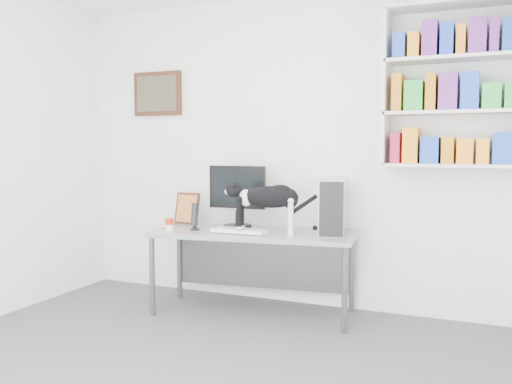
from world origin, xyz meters
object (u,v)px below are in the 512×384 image
leaning_print (187,208)px  soup_can (169,225)px  keyboard (240,231)px  speaker (195,216)px  pc_tower (332,206)px  cat (268,209)px  desk (253,273)px  bookshelf (453,85)px  monitor (238,196)px

leaning_print → soup_can: leaning_print is taller
keyboard → speaker: size_ratio=1.90×
pc_tower → cat: size_ratio=0.66×
desk → speaker: size_ratio=6.97×
bookshelf → leaning_print: bearing=-176.2°
monitor → soup_can: (-0.44, -0.40, -0.22)m
keyboard → pc_tower: size_ratio=1.03×
keyboard → soup_can: bearing=-167.0°
desk → monitor: 0.67m
monitor → pc_tower: (0.84, 0.01, -0.05)m
pc_tower → desk: bearing=-177.6°
bookshelf → speaker: 2.29m
keyboard → leaning_print: leaning_print is taller
monitor → pc_tower: monitor is taller
bookshelf → speaker: bookshelf is taller
pc_tower → speaker: pc_tower is taller
bookshelf → soup_can: bookshelf is taller
bookshelf → speaker: bearing=-167.8°
monitor → cat: size_ratio=0.82×
keyboard → pc_tower: 0.78m
soup_can → speaker: bearing=37.4°
desk → leaning_print: bearing=159.8°
desk → monitor: monitor is taller
monitor → cat: 0.48m
monitor → leaning_print: 0.52m
desk → keyboard: keyboard is taller
desk → keyboard: size_ratio=3.68×
cat → leaning_print: bearing=150.3°
keyboard → leaning_print: (-0.65, 0.27, 0.13)m
speaker → leaning_print: size_ratio=0.81×
bookshelf → desk: 2.15m
desk → leaning_print: size_ratio=5.66×
bookshelf → cat: (-1.33, -0.42, -0.95)m
leaning_print → soup_can: size_ratio=2.81×
speaker → leaning_print: bearing=126.4°
bookshelf → cat: bookshelf is taller
soup_can → cat: 0.85m
bookshelf → speaker: size_ratio=5.20×
speaker → soup_can: size_ratio=2.28×
bookshelf → keyboard: (-1.58, -0.42, -1.14)m
soup_can → bookshelf: bearing=14.5°
speaker → soup_can: bearing=-146.2°
soup_can → desk: bearing=21.0°
desk → speaker: speaker is taller
speaker → cat: size_ratio=0.36×
cat → monitor: bearing=132.8°
bookshelf → pc_tower: bearing=-170.9°
leaning_print → speaker: bearing=-46.1°
cat → pc_tower: bearing=19.7°
bookshelf → pc_tower: (-0.88, -0.14, -0.94)m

